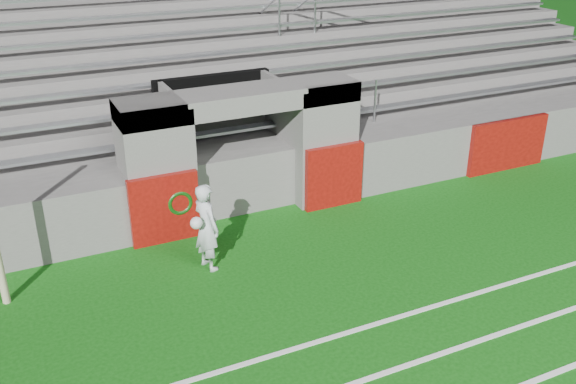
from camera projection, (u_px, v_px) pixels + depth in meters
ground at (324, 297)px, 10.48m from camera, size 90.00×90.00×0.00m
stadium_structure at (178, 89)px, 16.41m from camera, size 26.00×8.48×5.42m
goalkeeper_with_ball at (206, 227)px, 10.99m from camera, size 0.59×0.66×1.59m
hose_coil at (180, 204)px, 11.99m from camera, size 0.52×0.15×0.56m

